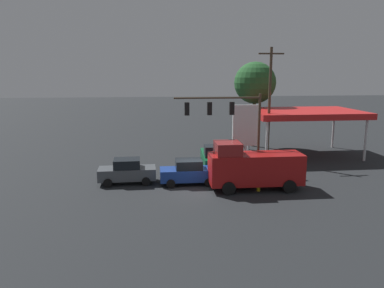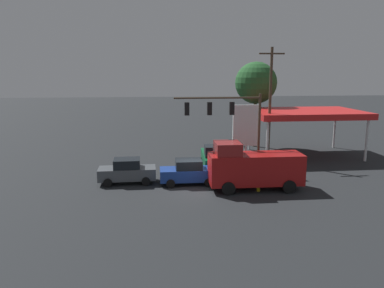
# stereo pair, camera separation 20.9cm
# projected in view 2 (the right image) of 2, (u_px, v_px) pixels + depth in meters

# --- Properties ---
(ground_plane) EXTENTS (200.00, 200.00, 0.00)m
(ground_plane) POSITION_uv_depth(u_px,v_px,m) (195.00, 188.00, 28.01)
(ground_plane) COLOR black
(traffic_signal_assembly) EXTENTS (6.83, 0.43, 6.88)m
(traffic_signal_assembly) POSITION_uv_depth(u_px,v_px,m) (228.00, 117.00, 29.06)
(traffic_signal_assembly) COLOR #473828
(traffic_signal_assembly) RESTS_ON ground
(utility_pole) EXTENTS (2.40, 0.26, 10.77)m
(utility_pole) POSITION_uv_depth(u_px,v_px,m) (270.00, 103.00, 35.08)
(utility_pole) COLOR #473828
(utility_pole) RESTS_ON ground
(gas_station_canopy) EXTENTS (11.03, 7.73, 4.67)m
(gas_station_canopy) POSITION_uv_depth(u_px,v_px,m) (305.00, 114.00, 38.17)
(gas_station_canopy) COLOR red
(gas_station_canopy) RESTS_ON ground
(price_sign) EXTENTS (2.29, 0.27, 5.81)m
(price_sign) POSITION_uv_depth(u_px,v_px,m) (246.00, 127.00, 31.76)
(price_sign) COLOR silver
(price_sign) RESTS_ON ground
(sedan_far) EXTENTS (4.41, 2.09, 1.93)m
(sedan_far) POSITION_uv_depth(u_px,v_px,m) (189.00, 172.00, 28.84)
(sedan_far) COLOR navy
(sedan_far) RESTS_ON ground
(sedan_waiting) EXTENTS (4.43, 2.13, 1.93)m
(sedan_waiting) POSITION_uv_depth(u_px,v_px,m) (127.00, 171.00, 29.09)
(sedan_waiting) COLOR #474C51
(sedan_waiting) RESTS_ON ground
(delivery_truck) EXTENTS (6.83, 2.62, 3.58)m
(delivery_truck) POSITION_uv_depth(u_px,v_px,m) (253.00, 167.00, 27.39)
(delivery_truck) COLOR maroon
(delivery_truck) RESTS_ON ground
(pickup_parked) EXTENTS (2.51, 5.31, 2.40)m
(pickup_parked) POSITION_uv_depth(u_px,v_px,m) (214.00, 159.00, 32.55)
(pickup_parked) COLOR #0C592D
(pickup_parked) RESTS_ON ground
(street_tree) EXTENTS (4.70, 4.70, 9.64)m
(street_tree) POSITION_uv_depth(u_px,v_px,m) (256.00, 83.00, 42.06)
(street_tree) COLOR #4C331E
(street_tree) RESTS_ON ground
(fire_hydrant) EXTENTS (0.24, 0.24, 0.88)m
(fire_hydrant) POSITION_uv_depth(u_px,v_px,m) (258.00, 185.00, 27.16)
(fire_hydrant) COLOR gold
(fire_hydrant) RESTS_ON ground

